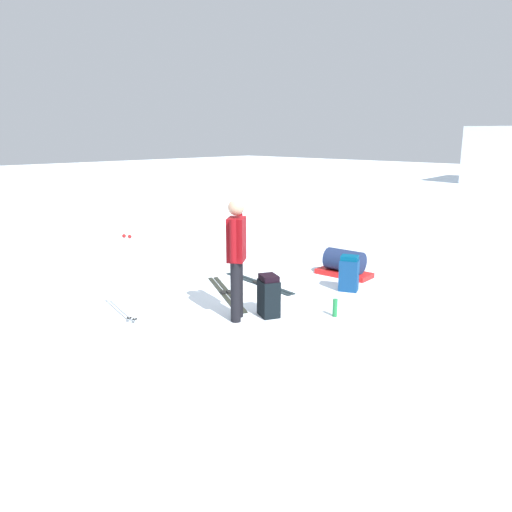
{
  "coord_description": "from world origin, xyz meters",
  "views": [
    {
      "loc": [
        5.31,
        -5.5,
        2.54
      ],
      "look_at": [
        0.0,
        0.0,
        0.7
      ],
      "focal_mm": 35.42,
      "sensor_mm": 36.0,
      "label": 1
    }
  ],
  "objects_px": {
    "ski_poles_planted_near": "(129,274)",
    "thermos_bottle": "(335,308)",
    "backpack_bright": "(269,296)",
    "gear_sled": "(344,264)",
    "ski_pair_far": "(259,283)",
    "backpack_large_dark": "(349,274)",
    "ski_pair_near": "(226,293)",
    "skier_standing": "(237,253)"
  },
  "relations": [
    {
      "from": "ski_pair_near",
      "to": "skier_standing",
      "type": "bearing_deg",
      "value": -34.86
    },
    {
      "from": "ski_poles_planted_near",
      "to": "ski_pair_near",
      "type": "bearing_deg",
      "value": 90.21
    },
    {
      "from": "ski_pair_near",
      "to": "backpack_large_dark",
      "type": "xyz_separation_m",
      "value": [
        1.33,
        1.56,
        0.28
      ]
    },
    {
      "from": "skier_standing",
      "to": "gear_sled",
      "type": "bearing_deg",
      "value": 93.88
    },
    {
      "from": "ski_poles_planted_near",
      "to": "thermos_bottle",
      "type": "bearing_deg",
      "value": 48.91
    },
    {
      "from": "gear_sled",
      "to": "ski_pair_near",
      "type": "bearing_deg",
      "value": -108.34
    },
    {
      "from": "skier_standing",
      "to": "backpack_large_dark",
      "type": "distance_m",
      "value": 2.35
    },
    {
      "from": "ski_poles_planted_near",
      "to": "gear_sled",
      "type": "height_order",
      "value": "ski_poles_planted_near"
    },
    {
      "from": "skier_standing",
      "to": "ski_pair_far",
      "type": "distance_m",
      "value": 2.0
    },
    {
      "from": "backpack_bright",
      "to": "ski_poles_planted_near",
      "type": "relative_size",
      "value": 0.49
    },
    {
      "from": "thermos_bottle",
      "to": "ski_poles_planted_near",
      "type": "bearing_deg",
      "value": -131.09
    },
    {
      "from": "thermos_bottle",
      "to": "backpack_large_dark",
      "type": "bearing_deg",
      "value": 115.44
    },
    {
      "from": "backpack_bright",
      "to": "gear_sled",
      "type": "height_order",
      "value": "backpack_bright"
    },
    {
      "from": "thermos_bottle",
      "to": "skier_standing",
      "type": "bearing_deg",
      "value": -131.89
    },
    {
      "from": "backpack_bright",
      "to": "backpack_large_dark",
      "type": "bearing_deg",
      "value": 85.59
    },
    {
      "from": "ski_pair_far",
      "to": "backpack_large_dark",
      "type": "distance_m",
      "value": 1.58
    },
    {
      "from": "ski_poles_planted_near",
      "to": "thermos_bottle",
      "type": "xyz_separation_m",
      "value": [
        1.88,
        2.16,
        -0.57
      ]
    },
    {
      "from": "ski_pair_far",
      "to": "backpack_large_dark",
      "type": "bearing_deg",
      "value": 29.25
    },
    {
      "from": "skier_standing",
      "to": "thermos_bottle",
      "type": "bearing_deg",
      "value": 48.11
    },
    {
      "from": "ski_pair_near",
      "to": "gear_sled",
      "type": "distance_m",
      "value": 2.4
    },
    {
      "from": "backpack_bright",
      "to": "thermos_bottle",
      "type": "distance_m",
      "value": 0.97
    },
    {
      "from": "ski_pair_near",
      "to": "ski_pair_far",
      "type": "xyz_separation_m",
      "value": [
        -0.03,
        0.8,
        0.0
      ]
    },
    {
      "from": "ski_poles_planted_near",
      "to": "gear_sled",
      "type": "bearing_deg",
      "value": 79.55
    },
    {
      "from": "ski_pair_far",
      "to": "ski_poles_planted_near",
      "type": "height_order",
      "value": "ski_poles_planted_near"
    },
    {
      "from": "backpack_bright",
      "to": "thermos_bottle",
      "type": "relative_size",
      "value": 2.35
    },
    {
      "from": "skier_standing",
      "to": "gear_sled",
      "type": "relative_size",
      "value": 1.64
    },
    {
      "from": "backpack_bright",
      "to": "ski_pair_near",
      "type": "bearing_deg",
      "value": 167.65
    },
    {
      "from": "backpack_bright",
      "to": "thermos_bottle",
      "type": "bearing_deg",
      "value": 42.36
    },
    {
      "from": "ski_poles_planted_near",
      "to": "thermos_bottle",
      "type": "distance_m",
      "value": 2.92
    },
    {
      "from": "ski_pair_near",
      "to": "backpack_bright",
      "type": "distance_m",
      "value": 1.25
    },
    {
      "from": "skier_standing",
      "to": "thermos_bottle",
      "type": "height_order",
      "value": "skier_standing"
    },
    {
      "from": "ski_pair_near",
      "to": "ski_poles_planted_near",
      "type": "bearing_deg",
      "value": -89.79
    },
    {
      "from": "skier_standing",
      "to": "backpack_bright",
      "type": "distance_m",
      "value": 0.81
    },
    {
      "from": "skier_standing",
      "to": "backpack_large_dark",
      "type": "height_order",
      "value": "skier_standing"
    },
    {
      "from": "ski_pair_far",
      "to": "backpack_bright",
      "type": "height_order",
      "value": "backpack_bright"
    },
    {
      "from": "backpack_large_dark",
      "to": "thermos_bottle",
      "type": "relative_size",
      "value": 2.31
    },
    {
      "from": "ski_poles_planted_near",
      "to": "gear_sled",
      "type": "xyz_separation_m",
      "value": [
        0.75,
        4.05,
        -0.47
      ]
    },
    {
      "from": "backpack_large_dark",
      "to": "thermos_bottle",
      "type": "distance_m",
      "value": 1.32
    },
    {
      "from": "thermos_bottle",
      "to": "gear_sled",
      "type": "bearing_deg",
      "value": 120.96
    },
    {
      "from": "ski_pair_near",
      "to": "ski_poles_planted_near",
      "type": "xyz_separation_m",
      "value": [
        0.01,
        -1.78,
        0.68
      ]
    },
    {
      "from": "ski_pair_far",
      "to": "backpack_bright",
      "type": "xyz_separation_m",
      "value": [
        1.21,
        -1.06,
        0.29
      ]
    },
    {
      "from": "ski_pair_near",
      "to": "thermos_bottle",
      "type": "relative_size",
      "value": 6.9
    }
  ]
}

